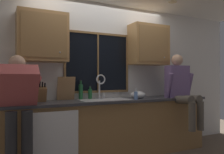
{
  "coord_description": "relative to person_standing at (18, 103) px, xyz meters",
  "views": [
    {
      "loc": [
        -1.56,
        -3.6,
        1.26
      ],
      "look_at": [
        0.06,
        -0.3,
        1.28
      ],
      "focal_mm": 36.71,
      "sensor_mm": 36.0,
      "label": 1
    }
  ],
  "objects": [
    {
      "name": "window_frame_bottom",
      "position": [
        1.29,
        0.6,
        0.07
      ],
      "size": [
        1.17,
        0.02,
        0.04
      ],
      "primitive_type": "cube",
      "color": "brown"
    },
    {
      "name": "back_wall",
      "position": [
        1.36,
        0.67,
        0.31
      ],
      "size": [
        5.91,
        0.12,
        2.55
      ],
      "primitive_type": "cube",
      "color": "silver",
      "rests_on": "floor"
    },
    {
      "name": "window_mullion_center",
      "position": [
        1.29,
        0.59,
        0.56
      ],
      "size": [
        0.02,
        0.02,
        0.95
      ],
      "primitive_type": "cube",
      "color": "brown"
    },
    {
      "name": "upper_cabinet_left",
      "position": [
        0.36,
        0.44,
        0.9
      ],
      "size": [
        0.71,
        0.36,
        0.72
      ],
      "color": "#A87A47"
    },
    {
      "name": "window_glass",
      "position": [
        1.29,
        0.61,
        0.56
      ],
      "size": [
        1.1,
        0.02,
        0.95
      ],
      "primitive_type": "cube",
      "color": "black"
    },
    {
      "name": "window_frame_right",
      "position": [
        1.86,
        0.6,
        0.56
      ],
      "size": [
        0.03,
        0.02,
        0.95
      ],
      "primitive_type": "cube",
      "color": "brown"
    },
    {
      "name": "person_sitting_on_counter",
      "position": [
        2.62,
        0.04,
        0.14
      ],
      "size": [
        0.54,
        0.61,
        1.26
      ],
      "color": "#595147",
      "rests_on": "countertop"
    },
    {
      "name": "bottle_green_glass",
      "position": [
        1.12,
        0.51,
        0.05
      ],
      "size": [
        0.06,
        0.06,
        0.21
      ],
      "color": "#1E592D",
      "rests_on": "countertop"
    },
    {
      "name": "cutting_board",
      "position": [
        0.73,
        0.53,
        0.14
      ],
      "size": [
        0.27,
        0.1,
        0.36
      ],
      "primitive_type": "cube",
      "rotation": [
        0.21,
        0.0,
        0.0
      ],
      "color": "#997047",
      "rests_on": "countertop"
    },
    {
      "name": "soap_dispenser",
      "position": [
        1.74,
        0.11,
        0.03
      ],
      "size": [
        0.06,
        0.07,
        0.18
      ],
      "color": "#668CCC",
      "rests_on": "countertop"
    },
    {
      "name": "dishwasher_front",
      "position": [
        0.45,
        0.01,
        -0.5
      ],
      "size": [
        0.6,
        0.02,
        0.74
      ],
      "primitive_type": "cube",
      "color": "white"
    },
    {
      "name": "upper_cabinet_right",
      "position": [
        2.23,
        0.44,
        0.9
      ],
      "size": [
        0.71,
        0.36,
        0.72
      ],
      "color": "#A87A47"
    },
    {
      "name": "faucet",
      "position": [
        1.3,
        0.49,
        0.21
      ],
      "size": [
        0.18,
        0.09,
        0.4
      ],
      "color": "silver",
      "rests_on": "countertop"
    },
    {
      "name": "mixing_bowl",
      "position": [
        1.89,
        0.29,
        0.02
      ],
      "size": [
        0.25,
        0.25,
        0.13
      ],
      "primitive_type": "ellipsoid",
      "color": "silver",
      "rests_on": "countertop"
    },
    {
      "name": "knife_block",
      "position": [
        0.34,
        0.41,
        0.07
      ],
      "size": [
        0.12,
        0.18,
        0.32
      ],
      "color": "olive",
      "rests_on": "countertop"
    },
    {
      "name": "window_frame_top",
      "position": [
        1.29,
        0.6,
        1.06
      ],
      "size": [
        1.17,
        0.02,
        0.04
      ],
      "primitive_type": "cube",
      "color": "brown"
    },
    {
      "name": "lower_cabinet_run",
      "position": [
        1.36,
        0.32,
        -0.52
      ],
      "size": [
        3.51,
        0.58,
        0.88
      ],
      "primitive_type": "cube",
      "color": "olive",
      "rests_on": "floor"
    },
    {
      "name": "sink",
      "position": [
        1.29,
        0.31,
        -0.14
      ],
      "size": [
        0.8,
        0.46,
        0.21
      ],
      "color": "#B7B7BC",
      "rests_on": "lower_cabinet_run"
    },
    {
      "name": "window_frame_left",
      "position": [
        0.72,
        0.6,
        0.56
      ],
      "size": [
        0.03,
        0.02,
        0.95
      ],
      "primitive_type": "cube",
      "color": "brown"
    },
    {
      "name": "ceiling_downlight_right",
      "position": [
        2.41,
        0.01,
        1.58
      ],
      "size": [
        0.14,
        0.14,
        0.01
      ],
      "primitive_type": "cylinder",
      "color": "#FFEAB2"
    },
    {
      "name": "bottle_tall_clear",
      "position": [
        0.96,
        0.51,
        0.09
      ],
      "size": [
        0.07,
        0.07,
        0.31
      ],
      "color": "#1E592D",
      "rests_on": "countertop"
    },
    {
      "name": "countertop",
      "position": [
        1.36,
        0.3,
        -0.06
      ],
      "size": [
        3.57,
        0.62,
        0.04
      ],
      "primitive_type": "cube",
      "color": "#38383D",
      "rests_on": "lower_cabinet_run"
    },
    {
      "name": "person_standing",
      "position": [
        0.0,
        0.0,
        0.0
      ],
      "size": [
        0.53,
        0.69,
        1.56
      ],
      "color": "#262628",
      "rests_on": "floor"
    }
  ]
}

